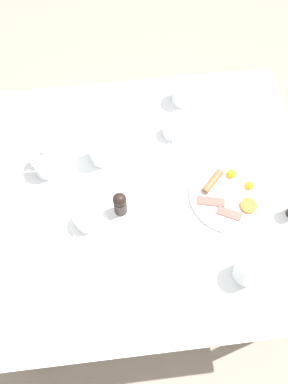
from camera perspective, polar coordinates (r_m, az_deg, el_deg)
The scene contains 12 objects.
ground_plane at distance 1.93m, azimuth 0.00°, elevation -9.19°, with size 8.00×8.00×0.00m, color gray.
table at distance 1.32m, azimuth 0.00°, elevation -1.53°, with size 0.99×1.13×0.71m.
breakfast_plate at distance 1.28m, azimuth 12.94°, elevation -0.24°, with size 0.27×0.27×0.04m.
teapot_near at distance 1.30m, azimuth -14.53°, elevation 4.74°, with size 0.12×0.16×0.12m.
teacup_with_saucer_left at distance 1.21m, azimuth -8.57°, elevation -4.15°, with size 0.13×0.13×0.07m.
water_glass_tall at distance 1.28m, azimuth -6.62°, elevation 6.47°, with size 0.08×0.08×0.12m.
water_glass_short at distance 1.16m, azimuth 15.69°, elevation -11.38°, with size 0.08×0.08×0.11m.
wine_glass_spare at distance 1.43m, azimuth 5.97°, elevation 15.01°, with size 0.08×0.08×0.10m.
creamer_jug at distance 1.35m, azimuth 4.30°, elevation 9.43°, with size 0.09×0.07×0.06m.
pepper_grinder at distance 1.18m, azimuth -3.66°, elevation -1.78°, with size 0.04×0.04×0.11m.
fork_by_plate at distance 1.43m, azimuth -8.58°, elevation 11.18°, with size 0.07×0.18×0.00m.
knife_by_plate at distance 1.47m, azimuth 13.06°, elevation 11.82°, with size 0.08×0.22×0.00m.
Camera 1 is at (0.52, -0.06, 1.86)m, focal length 35.00 mm.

